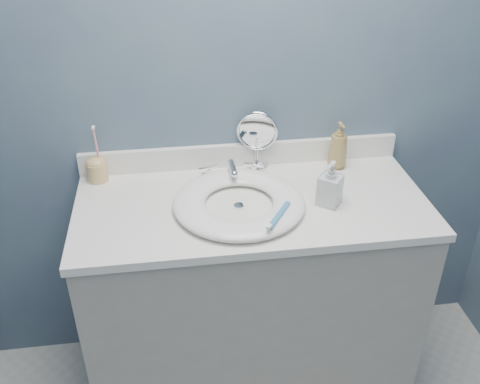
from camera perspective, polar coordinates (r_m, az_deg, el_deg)
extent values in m
cube|color=#4A546F|center=(1.95, 0.10, 11.32)|extent=(2.20, 0.02, 2.40)
cube|color=#A59F97|center=(2.13, 1.15, -11.32)|extent=(1.20, 0.55, 0.85)
cube|color=white|center=(1.86, 1.29, -1.38)|extent=(1.22, 0.57, 0.03)
cube|color=white|center=(2.06, 0.14, 4.00)|extent=(1.22, 0.02, 0.09)
cylinder|color=silver|center=(1.82, -0.11, -1.51)|extent=(0.04, 0.04, 0.01)
cube|color=silver|center=(2.00, -0.94, 1.81)|extent=(0.22, 0.05, 0.01)
cylinder|color=silver|center=(1.98, -0.95, 2.54)|extent=(0.03, 0.03, 0.06)
cylinder|color=silver|center=(1.93, -0.79, 2.60)|extent=(0.02, 0.09, 0.02)
sphere|color=silver|center=(1.89, -0.61, 1.94)|extent=(0.03, 0.03, 0.03)
cylinder|color=silver|center=(1.98, -3.39, 2.04)|extent=(0.02, 0.02, 0.03)
cube|color=silver|center=(1.97, -3.41, 2.57)|extent=(0.08, 0.03, 0.01)
cylinder|color=silver|center=(2.00, 1.47, 2.38)|extent=(0.02, 0.02, 0.03)
cube|color=silver|center=(1.99, 1.48, 2.91)|extent=(0.08, 0.03, 0.01)
cylinder|color=silver|center=(2.06, 1.77, 2.82)|extent=(0.09, 0.09, 0.01)
cylinder|color=silver|center=(2.03, 1.80, 4.25)|extent=(0.01, 0.01, 0.12)
torus|color=silver|center=(2.00, 1.84, 6.54)|extent=(0.15, 0.05, 0.16)
cylinder|color=white|center=(2.00, 1.84, 6.54)|extent=(0.13, 0.04, 0.13)
imported|color=#9C7F46|center=(2.06, 10.47, 4.91)|extent=(0.08, 0.08, 0.18)
imported|color=silver|center=(1.82, 9.61, 0.90)|extent=(0.10, 0.10, 0.16)
cylinder|color=tan|center=(2.03, -14.99, 2.11)|extent=(0.08, 0.08, 0.07)
ellipsoid|color=tan|center=(2.01, -15.12, 2.99)|extent=(0.08, 0.06, 0.05)
cylinder|color=pink|center=(1.98, -15.06, 4.70)|extent=(0.01, 0.02, 0.14)
cube|color=white|center=(1.94, -15.38, 6.62)|extent=(0.01, 0.02, 0.01)
cube|color=teal|center=(1.71, 4.22, -2.44)|extent=(0.10, 0.14, 0.01)
cube|color=white|center=(1.64, 3.12, -3.71)|extent=(0.02, 0.03, 0.01)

